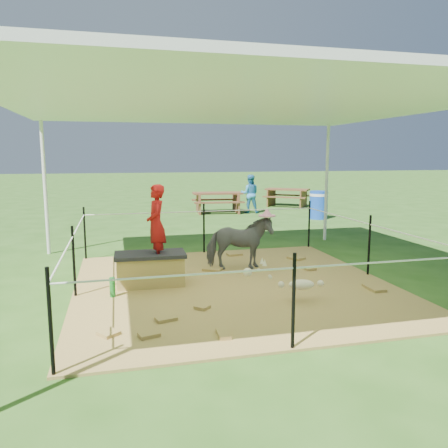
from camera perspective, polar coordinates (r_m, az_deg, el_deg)
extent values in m
plane|color=#2D5919|center=(6.60, 1.27, -8.10)|extent=(90.00, 90.00, 0.00)
cube|color=brown|center=(6.59, 1.27, -7.98)|extent=(4.60, 4.60, 0.03)
cylinder|color=silver|center=(9.21, -22.33, 4.32)|extent=(0.07, 0.07, 2.60)
cylinder|color=silver|center=(10.23, 13.25, 5.14)|extent=(0.07, 0.07, 2.60)
cube|color=white|center=(6.35, 1.35, 15.33)|extent=(6.30, 6.30, 0.08)
cube|color=white|center=(6.37, 1.36, 16.67)|extent=(3.30, 3.30, 0.22)
cylinder|color=black|center=(8.48, -17.72, -1.23)|extent=(0.04, 0.04, 1.00)
cylinder|color=black|center=(8.62, -2.64, -0.65)|extent=(0.04, 0.04, 1.00)
cylinder|color=black|center=(9.32, 11.06, -0.09)|extent=(0.04, 0.04, 1.00)
cylinder|color=black|center=(6.28, -19.02, -4.74)|extent=(0.04, 0.04, 1.00)
cylinder|color=black|center=(7.37, 18.43, -2.74)|extent=(0.04, 0.04, 1.00)
cylinder|color=black|center=(4.14, -21.73, -11.96)|extent=(0.04, 0.04, 1.00)
cylinder|color=black|center=(4.42, 9.07, -10.09)|extent=(0.04, 0.04, 1.00)
cylinder|color=white|center=(8.57, -2.65, 1.66)|extent=(4.50, 0.02, 0.02)
cylinder|color=white|center=(4.32, 9.18, -5.69)|extent=(4.50, 0.02, 0.02)
cylinder|color=white|center=(7.31, 18.56, -0.05)|extent=(0.02, 4.50, 0.02)
cylinder|color=white|center=(6.21, -19.18, -1.60)|extent=(0.02, 4.50, 0.02)
cube|color=#A6843C|center=(6.60, -9.57, -6.02)|extent=(0.98, 0.51, 0.43)
cube|color=black|center=(6.54, -9.63, -3.97)|extent=(1.05, 0.57, 0.05)
imported|color=#A51010|center=(6.45, -8.87, 0.87)|extent=(0.29, 0.43, 1.16)
cylinder|color=#197423|center=(6.17, -14.37, -8.00)|extent=(0.08, 0.08, 0.27)
imported|color=#4D4D52|center=(7.31, 1.99, -2.49)|extent=(1.13, 0.63, 0.91)
cylinder|color=pink|center=(7.22, 2.02, 1.57)|extent=(0.28, 0.28, 0.13)
cylinder|color=blue|center=(13.78, 12.24, 2.44)|extent=(0.68, 0.68, 0.86)
cube|color=brown|center=(14.94, -0.86, 2.83)|extent=(1.78, 1.35, 0.70)
cube|color=brown|center=(17.04, 8.25, 3.45)|extent=(2.01, 1.91, 0.68)
imported|color=#3386C0|center=(14.85, 3.39, 3.95)|extent=(0.74, 0.64, 1.30)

